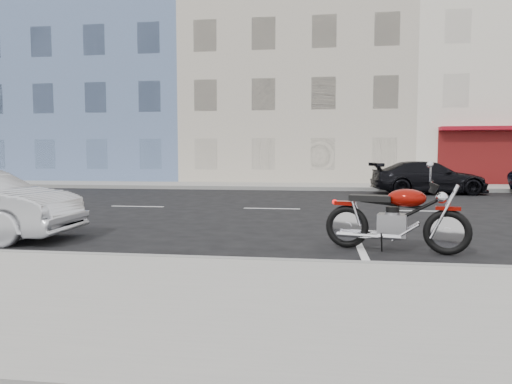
% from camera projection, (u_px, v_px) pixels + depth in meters
% --- Properties ---
extents(ground, '(120.00, 120.00, 0.00)m').
position_uv_depth(ground, '(343.00, 210.00, 12.69)').
color(ground, black).
rests_on(ground, ground).
extents(sidewalk_far, '(80.00, 3.40, 0.15)m').
position_uv_depth(sidewalk_far, '(228.00, 186.00, 21.95)').
color(sidewalk_far, gray).
rests_on(sidewalk_far, ground).
extents(curb_near, '(80.00, 0.12, 0.16)m').
position_uv_depth(curb_near, '(10.00, 256.00, 6.45)').
color(curb_near, gray).
rests_on(curb_near, ground).
extents(curb_far, '(80.00, 0.12, 0.16)m').
position_uv_depth(curb_far, '(221.00, 188.00, 20.27)').
color(curb_far, gray).
rests_on(curb_far, ground).
extents(bldg_blue, '(12.00, 12.00, 13.00)m').
position_uv_depth(bldg_blue, '(117.00, 80.00, 30.18)').
color(bldg_blue, slate).
rests_on(bldg_blue, ground).
extents(bldg_cream, '(12.00, 12.00, 11.50)m').
position_uv_depth(bldg_cream, '(299.00, 88.00, 28.60)').
color(bldg_cream, '#B9AF9C').
rests_on(bldg_cream, ground).
extents(motorcycle, '(2.17, 0.88, 1.11)m').
position_uv_depth(motorcycle, '(450.00, 222.00, 6.83)').
color(motorcycle, black).
rests_on(motorcycle, ground).
extents(car_far, '(4.60, 2.26, 1.29)m').
position_uv_depth(car_far, '(428.00, 178.00, 17.96)').
color(car_far, black).
rests_on(car_far, ground).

